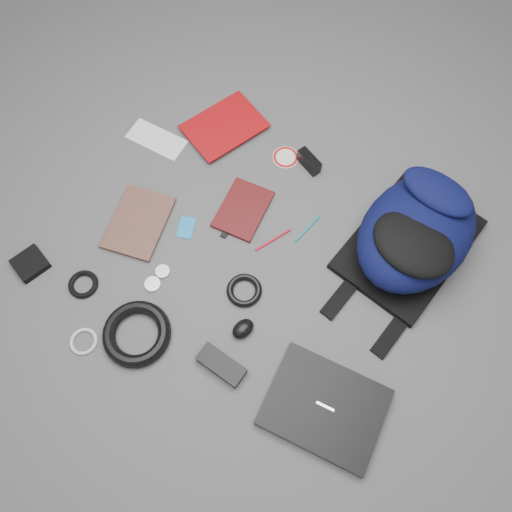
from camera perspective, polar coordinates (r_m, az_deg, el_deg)
The scene contains 22 objects.
ground at distance 1.60m, azimuth 0.00°, elevation -0.28°, with size 4.00×4.00×0.00m, color #4F4F51.
backpack at distance 1.60m, azimuth 17.89°, elevation 2.64°, with size 0.34×0.50×0.21m, color black, non-canonical shape.
laptop at distance 1.48m, azimuth 7.83°, elevation -16.73°, with size 0.32×0.25×0.03m, color black.
textbook_red at distance 1.90m, azimuth -5.46°, elevation 16.41°, with size 0.20×0.27×0.03m, color maroon.
comic_book at distance 1.72m, azimuth -15.94°, elevation 4.49°, with size 0.18×0.24×0.02m, color #AF520C.
envelope at distance 1.86m, azimuth -11.31°, elevation 12.95°, with size 0.21×0.10×0.00m, color silver.
dvd_case at distance 1.67m, azimuth -1.49°, elevation 5.35°, with size 0.14×0.20×0.02m, color #3B0B0B.
compact_camera at distance 1.75m, azimuth 6.07°, elevation 10.69°, with size 0.09×0.03×0.05m, color black.
sticker_disc at distance 1.78m, azimuth 3.40°, elevation 11.19°, with size 0.09×0.09×0.00m, color silver.
pen_teal at distance 1.65m, azimuth 5.87°, elevation 3.08°, with size 0.01×0.01×0.12m, color #0E7B7F.
pen_red at distance 1.62m, azimuth 1.95°, elevation 1.85°, with size 0.01×0.01×0.14m, color #B50D1A.
id_badge at distance 1.66m, azimuth -7.99°, elevation 3.24°, with size 0.05×0.08×0.00m, color #197CBD.
usb_black at distance 1.64m, azimuth -3.39°, elevation 2.90°, with size 0.02×0.05×0.01m, color black.
mouse at distance 1.50m, azimuth -1.50°, elevation -8.31°, with size 0.05×0.07×0.04m, color black.
headphone_left at distance 1.60m, azimuth -10.62°, elevation -1.76°, with size 0.05×0.05×0.01m, color silver.
headphone_right at distance 1.59m, azimuth -11.74°, elevation -3.18°, with size 0.05×0.05×0.01m, color silver.
cable_coil at distance 1.55m, azimuth -1.35°, elevation -3.94°, with size 0.11×0.11×0.02m, color black.
power_brick at distance 1.49m, azimuth -3.98°, elevation -12.31°, with size 0.14×0.06×0.04m, color black.
power_cord_coil at distance 1.54m, azimuth -13.47°, elevation -8.63°, with size 0.21×0.21×0.04m, color black.
pouch at distance 1.73m, azimuth -24.39°, elevation -0.80°, with size 0.09×0.09×0.02m, color black.
earbud_coil at distance 1.65m, azimuth -19.14°, elevation -3.07°, with size 0.09×0.09×0.02m, color black.
white_cable_coil at distance 1.59m, azimuth -19.11°, elevation -9.21°, with size 0.08×0.08×0.01m, color beige.
Camera 1 is at (0.34, -0.52, 1.47)m, focal length 35.00 mm.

